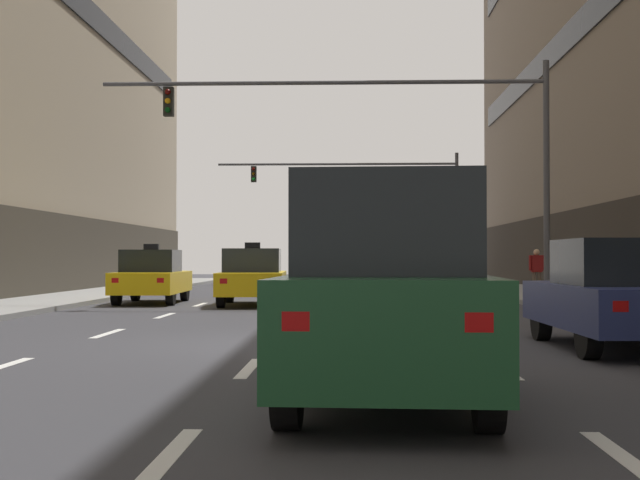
# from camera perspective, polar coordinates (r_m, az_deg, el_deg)

# --- Properties ---
(ground_plane) EXTENTS (120.00, 120.00, 0.00)m
(ground_plane) POSITION_cam_1_polar(r_m,az_deg,el_deg) (14.31, -3.24, -6.86)
(ground_plane) COLOR #38383D
(lane_stripe_l1_s3) EXTENTS (0.16, 2.00, 0.01)m
(lane_stripe_l1_s3) POSITION_cam_1_polar(r_m,az_deg,el_deg) (12.15, -20.15, -7.79)
(lane_stripe_l1_s3) COLOR silver
(lane_stripe_l1_s3) RESTS_ON ground
(lane_stripe_l1_s4) EXTENTS (0.16, 2.00, 0.01)m
(lane_stripe_l1_s4) POSITION_cam_1_polar(r_m,az_deg,el_deg) (16.87, -13.70, -5.95)
(lane_stripe_l1_s4) COLOR silver
(lane_stripe_l1_s4) RESTS_ON ground
(lane_stripe_l1_s5) EXTENTS (0.16, 2.00, 0.01)m
(lane_stripe_l1_s5) POSITION_cam_1_polar(r_m,az_deg,el_deg) (21.71, -10.11, -4.89)
(lane_stripe_l1_s5) COLOR silver
(lane_stripe_l1_s5) RESTS_ON ground
(lane_stripe_l1_s6) EXTENTS (0.16, 2.00, 0.01)m
(lane_stripe_l1_s6) POSITION_cam_1_polar(r_m,az_deg,el_deg) (26.61, -7.84, -4.20)
(lane_stripe_l1_s6) COLOR silver
(lane_stripe_l1_s6) RESTS_ON ground
(lane_stripe_l1_s7) EXTENTS (0.16, 2.00, 0.01)m
(lane_stripe_l1_s7) POSITION_cam_1_polar(r_m,az_deg,el_deg) (31.54, -6.29, -3.73)
(lane_stripe_l1_s7) COLOR silver
(lane_stripe_l1_s7) RESTS_ON ground
(lane_stripe_l1_s8) EXTENTS (0.16, 2.00, 0.01)m
(lane_stripe_l1_s8) POSITION_cam_1_polar(r_m,az_deg,el_deg) (36.49, -5.15, -3.38)
(lane_stripe_l1_s8) COLOR silver
(lane_stripe_l1_s8) RESTS_ON ground
(lane_stripe_l1_s9) EXTENTS (0.16, 2.00, 0.01)m
(lane_stripe_l1_s9) POSITION_cam_1_polar(r_m,az_deg,el_deg) (41.45, -4.29, -3.12)
(lane_stripe_l1_s9) COLOR silver
(lane_stripe_l1_s9) RESTS_ON ground
(lane_stripe_l1_s10) EXTENTS (0.16, 2.00, 0.01)m
(lane_stripe_l1_s10) POSITION_cam_1_polar(r_m,az_deg,el_deg) (46.43, -3.61, -2.91)
(lane_stripe_l1_s10) COLOR silver
(lane_stripe_l1_s10) RESTS_ON ground
(lane_stripe_l2_s2) EXTENTS (0.16, 2.00, 0.01)m
(lane_stripe_l2_s2) POSITION_cam_1_polar(r_m,az_deg,el_deg) (6.47, -9.92, -13.80)
(lane_stripe_l2_s2) COLOR silver
(lane_stripe_l2_s2) RESTS_ON ground
(lane_stripe_l2_s3) EXTENTS (0.16, 2.00, 0.01)m
(lane_stripe_l2_s3) POSITION_cam_1_polar(r_m,az_deg,el_deg) (11.35, -4.64, -8.34)
(lane_stripe_l2_s3) COLOR silver
(lane_stripe_l2_s3) RESTS_ON ground
(lane_stripe_l2_s4) EXTENTS (0.16, 2.00, 0.01)m
(lane_stripe_l2_s4) POSITION_cam_1_polar(r_m,az_deg,el_deg) (16.29, -2.59, -6.15)
(lane_stripe_l2_s4) COLOR silver
(lane_stripe_l2_s4) RESTS_ON ground
(lane_stripe_l2_s5) EXTENTS (0.16, 2.00, 0.01)m
(lane_stripe_l2_s5) POSITION_cam_1_polar(r_m,az_deg,el_deg) (21.27, -1.51, -4.98)
(lane_stripe_l2_s5) COLOR silver
(lane_stripe_l2_s5) RESTS_ON ground
(lane_stripe_l2_s6) EXTENTS (0.16, 2.00, 0.01)m
(lane_stripe_l2_s6) POSITION_cam_1_polar(r_m,az_deg,el_deg) (26.25, -0.84, -4.26)
(lane_stripe_l2_s6) COLOR silver
(lane_stripe_l2_s6) RESTS_ON ground
(lane_stripe_l2_s7) EXTENTS (0.16, 2.00, 0.01)m
(lane_stripe_l2_s7) POSITION_cam_1_polar(r_m,az_deg,el_deg) (31.24, -0.38, -3.76)
(lane_stripe_l2_s7) COLOR silver
(lane_stripe_l2_s7) RESTS_ON ground
(lane_stripe_l2_s8) EXTENTS (0.16, 2.00, 0.01)m
(lane_stripe_l2_s8) POSITION_cam_1_polar(r_m,az_deg,el_deg) (36.23, -0.05, -3.40)
(lane_stripe_l2_s8) COLOR silver
(lane_stripe_l2_s8) RESTS_ON ground
(lane_stripe_l2_s9) EXTENTS (0.16, 2.00, 0.01)m
(lane_stripe_l2_s9) POSITION_cam_1_polar(r_m,az_deg,el_deg) (41.23, 0.20, -3.13)
(lane_stripe_l2_s9) COLOR silver
(lane_stripe_l2_s9) RESTS_ON ground
(lane_stripe_l2_s10) EXTENTS (0.16, 2.00, 0.01)m
(lane_stripe_l2_s10) POSITION_cam_1_polar(r_m,az_deg,el_deg) (46.22, 0.39, -2.92)
(lane_stripe_l2_s10) COLOR silver
(lane_stripe_l2_s10) RESTS_ON ground
(lane_stripe_l3_s2) EXTENTS (0.16, 2.00, 0.01)m
(lane_stripe_l3_s2) POSITION_cam_1_polar(r_m,az_deg,el_deg) (6.63, 19.53, -13.45)
(lane_stripe_l3_s2) COLOR silver
(lane_stripe_l3_s2) RESTS_ON ground
(lane_stripe_l3_s3) EXTENTS (0.16, 2.00, 0.01)m
(lane_stripe_l3_s3) POSITION_cam_1_polar(r_m,az_deg,el_deg) (11.44, 11.88, -8.26)
(lane_stripe_l3_s3) COLOR silver
(lane_stripe_l3_s3) RESTS_ON ground
(lane_stripe_l3_s4) EXTENTS (0.16, 2.00, 0.01)m
(lane_stripe_l3_s4) POSITION_cam_1_polar(r_m,az_deg,el_deg) (16.36, 8.86, -6.12)
(lane_stripe_l3_s4) COLOR silver
(lane_stripe_l3_s4) RESTS_ON ground
(lane_stripe_l3_s5) EXTENTS (0.16, 2.00, 0.01)m
(lane_stripe_l3_s5) POSITION_cam_1_polar(r_m,az_deg,el_deg) (21.32, 7.25, -4.97)
(lane_stripe_l3_s5) COLOR silver
(lane_stripe_l3_s5) RESTS_ON ground
(lane_stripe_l3_s6) EXTENTS (0.16, 2.00, 0.01)m
(lane_stripe_l3_s6) POSITION_cam_1_polar(r_m,az_deg,el_deg) (26.29, 6.25, -4.24)
(lane_stripe_l3_s6) COLOR silver
(lane_stripe_l3_s6) RESTS_ON ground
(lane_stripe_l3_s7) EXTENTS (0.16, 2.00, 0.01)m
(lane_stripe_l3_s7) POSITION_cam_1_polar(r_m,az_deg,el_deg) (31.27, 5.57, -3.75)
(lane_stripe_l3_s7) COLOR silver
(lane_stripe_l3_s7) RESTS_ON ground
(lane_stripe_l3_s8) EXTENTS (0.16, 2.00, 0.01)m
(lane_stripe_l3_s8) POSITION_cam_1_polar(r_m,az_deg,el_deg) (36.26, 5.08, -3.40)
(lane_stripe_l3_s8) COLOR silver
(lane_stripe_l3_s8) RESTS_ON ground
(lane_stripe_l3_s9) EXTENTS (0.16, 2.00, 0.01)m
(lane_stripe_l3_s9) POSITION_cam_1_polar(r_m,az_deg,el_deg) (41.25, 4.71, -3.12)
(lane_stripe_l3_s9) COLOR silver
(lane_stripe_l3_s9) RESTS_ON ground
(lane_stripe_l3_s10) EXTENTS (0.16, 2.00, 0.01)m
(lane_stripe_l3_s10) POSITION_cam_1_polar(r_m,az_deg,el_deg) (46.24, 4.41, -2.91)
(lane_stripe_l3_s10) COLOR silver
(lane_stripe_l3_s10) RESTS_ON ground
(taxi_driving_0) EXTENTS (2.09, 4.58, 1.87)m
(taxi_driving_0) POSITION_cam_1_polar(r_m,az_deg,el_deg) (26.10, -4.42, -2.45)
(taxi_driving_0) COLOR black
(taxi_driving_0) RESTS_ON ground
(taxi_driving_1) EXTENTS (2.02, 4.51, 1.85)m
(taxi_driving_1) POSITION_cam_1_polar(r_m,az_deg,el_deg) (27.65, -10.93, -2.38)
(taxi_driving_1) COLOR black
(taxi_driving_1) RESTS_ON ground
(car_driving_2) EXTENTS (2.08, 4.58, 2.18)m
(car_driving_2) POSITION_cam_1_polar(r_m,az_deg,el_deg) (8.55, 4.41, -3.42)
(car_driving_2) COLOR black
(car_driving_2) RESTS_ON ground
(car_parked_1) EXTENTS (1.99, 4.59, 1.71)m
(car_parked_1) POSITION_cam_1_polar(r_m,az_deg,el_deg) (14.30, 18.84, -3.43)
(car_parked_1) COLOR black
(car_parked_1) RESTS_ON ground
(traffic_signal_0) EXTENTS (12.84, 0.35, 6.91)m
(traffic_signal_0) POSITION_cam_1_polar(r_m,az_deg,el_deg) (25.24, 5.49, 7.09)
(traffic_signal_0) COLOR #4C4C51
(traffic_signal_0) RESTS_ON sidewalk_right
(traffic_signal_1) EXTENTS (12.67, 0.35, 6.78)m
(traffic_signal_1) POSITION_cam_1_polar(r_m,az_deg,el_deg) (45.96, 3.95, 3.26)
(traffic_signal_1) COLOR #4C4C51
(traffic_signal_1) RESTS_ON sidewalk_right
(pedestrian_0) EXTENTS (0.52, 0.25, 1.57)m
(pedestrian_0) POSITION_cam_1_polar(r_m,az_deg,el_deg) (29.96, 13.98, -1.85)
(pedestrian_0) COLOR brown
(pedestrian_0) RESTS_ON sidewalk_right
(pedestrian_1) EXTENTS (0.29, 0.51, 1.55)m
(pedestrian_1) POSITION_cam_1_polar(r_m,az_deg,el_deg) (28.32, 17.23, -1.90)
(pedestrian_1) COLOR #383D59
(pedestrian_1) RESTS_ON sidewalk_right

